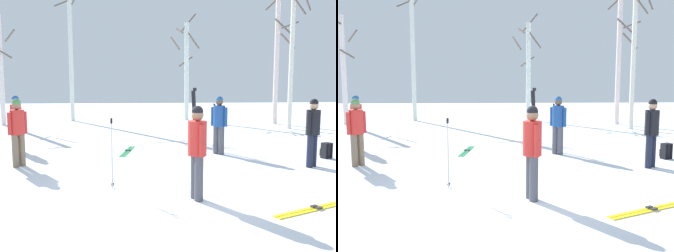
# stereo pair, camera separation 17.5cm
# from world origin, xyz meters

# --- Properties ---
(ground_plane) EXTENTS (60.00, 60.00, 0.00)m
(ground_plane) POSITION_xyz_m (0.00, 0.00, 0.00)
(ground_plane) COLOR white
(person_0) EXTENTS (0.44, 0.35, 1.72)m
(person_0) POSITION_xyz_m (1.95, 3.73, 0.98)
(person_0) COLOR #4C4C56
(person_0) RESTS_ON ground_plane
(person_1) EXTENTS (0.44, 0.35, 1.72)m
(person_1) POSITION_xyz_m (3.93, 1.90, 0.98)
(person_1) COLOR #1E2338
(person_1) RESTS_ON ground_plane
(person_2) EXTENTS (0.34, 0.51, 1.72)m
(person_2) POSITION_xyz_m (0.65, -0.44, 0.98)
(person_2) COLOR #4C4C56
(person_2) RESTS_ON ground_plane
(person_3) EXTENTS (0.38, 0.42, 1.72)m
(person_3) POSITION_xyz_m (-3.43, 2.48, 0.98)
(person_3) COLOR #72604C
(person_3) RESTS_ON ground_plane
(person_4) EXTENTS (0.39, 0.40, 1.72)m
(person_4) POSITION_xyz_m (-4.22, 4.79, 0.98)
(person_4) COLOR #1E2338
(person_4) RESTS_ON ground_plane
(ski_pair_planted_0) EXTENTS (0.22, 0.11, 1.94)m
(ski_pair_planted_0) POSITION_xyz_m (1.41, 4.99, 0.96)
(ski_pair_planted_0) COLOR black
(ski_pair_planted_0) RESTS_ON ground_plane
(ski_pair_lying_0) EXTENTS (0.43, 1.68, 0.05)m
(ski_pair_lying_0) POSITION_xyz_m (-0.77, 4.32, 0.01)
(ski_pair_lying_0) COLOR green
(ski_pair_lying_0) RESTS_ON ground_plane
(ski_pair_lying_1) EXTENTS (1.83, 0.93, 0.05)m
(ski_pair_lying_1) POSITION_xyz_m (2.64, -1.07, 0.01)
(ski_pair_lying_1) COLOR yellow
(ski_pair_lying_1) RESTS_ON ground_plane
(ski_poles_0) EXTENTS (0.07, 0.20, 1.42)m
(ski_poles_0) POSITION_xyz_m (-0.93, 0.43, 0.76)
(ski_poles_0) COLOR #B2B2BC
(ski_poles_0) RESTS_ON ground_plane
(ski_poles_1) EXTENTS (0.07, 0.23, 1.44)m
(ski_poles_1) POSITION_xyz_m (1.99, 4.65, 0.77)
(ski_poles_1) COLOR #B2B2BC
(ski_poles_1) RESTS_ON ground_plane
(backpack_1) EXTENTS (0.31, 0.33, 0.44)m
(backpack_1) POSITION_xyz_m (4.84, 2.89, 0.21)
(backpack_1) COLOR black
(backpack_1) RESTS_ON ground_plane
(birch_tree_0) EXTENTS (1.46, 1.46, 5.40)m
(birch_tree_0) POSITION_xyz_m (-7.12, 11.71, 2.83)
(birch_tree_0) COLOR silver
(birch_tree_0) RESTS_ON ground_plane
(birch_tree_1) EXTENTS (1.54, 1.25, 7.78)m
(birch_tree_1) POSITION_xyz_m (-4.09, 13.54, 3.93)
(birch_tree_1) COLOR silver
(birch_tree_1) RESTS_ON ground_plane
(birch_tree_2) EXTENTS (1.59, 1.43, 5.88)m
(birch_tree_2) POSITION_xyz_m (2.18, 13.42, 2.88)
(birch_tree_2) COLOR silver
(birch_tree_2) RESTS_ON ground_plane
(birch_tree_3) EXTENTS (1.25, 1.61, 7.29)m
(birch_tree_3) POSITION_xyz_m (6.42, 9.30, 3.85)
(birch_tree_3) COLOR silver
(birch_tree_3) RESTS_ON ground_plane
(birch_tree_4) EXTENTS (1.29, 1.65, 6.87)m
(birch_tree_4) POSITION_xyz_m (6.44, 11.17, 3.49)
(birch_tree_4) COLOR silver
(birch_tree_4) RESTS_ON ground_plane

